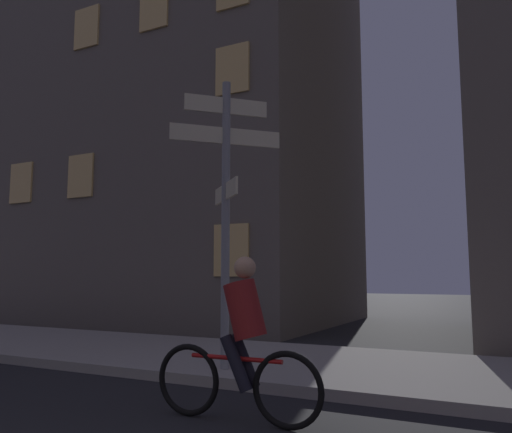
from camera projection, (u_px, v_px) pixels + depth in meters
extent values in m
cube|color=#9E9991|center=(309.00, 365.00, 7.68)|extent=(40.00, 3.45, 0.14)
cylinder|color=gray|center=(226.00, 221.00, 7.23)|extent=(0.12, 0.12, 4.10)
cube|color=beige|center=(226.00, 106.00, 7.43)|extent=(0.90, 0.90, 0.24)
cube|color=beige|center=(226.00, 136.00, 7.38)|extent=(1.18, 1.18, 0.24)
cube|color=beige|center=(226.00, 192.00, 7.28)|extent=(0.84, 0.84, 0.24)
torus|color=black|center=(188.00, 380.00, 5.20)|extent=(0.72, 0.07, 0.72)
torus|color=black|center=(288.00, 390.00, 4.72)|extent=(0.72, 0.07, 0.72)
cylinder|color=red|center=(236.00, 358.00, 4.99)|extent=(1.00, 0.06, 0.04)
cylinder|color=maroon|center=(245.00, 310.00, 5.00)|extent=(0.46, 0.33, 0.61)
sphere|color=tan|center=(245.00, 268.00, 5.05)|extent=(0.22, 0.22, 0.22)
cylinder|color=black|center=(236.00, 363.00, 4.88)|extent=(0.34, 0.13, 0.55)
cylinder|color=black|center=(244.00, 361.00, 5.04)|extent=(0.34, 0.13, 0.55)
cube|color=#6B6056|center=(165.00, 87.00, 17.70)|extent=(12.00, 7.30, 15.94)
cube|color=#F2C672|center=(231.00, 250.00, 11.60)|extent=(0.90, 0.06, 1.20)
cube|color=#F2C672|center=(21.00, 183.00, 15.07)|extent=(0.90, 0.06, 1.20)
cube|color=#F2C672|center=(81.00, 176.00, 14.00)|extent=(0.90, 0.06, 1.20)
cube|color=#F2C672|center=(232.00, 69.00, 12.09)|extent=(0.90, 0.06, 1.20)
cube|color=#F2C672|center=(87.00, 28.00, 14.50)|extent=(0.90, 0.06, 1.20)
cube|color=#F2C672|center=(154.00, 8.00, 13.42)|extent=(0.90, 0.06, 1.20)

